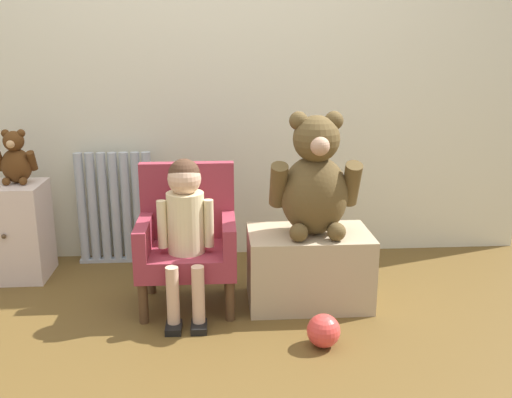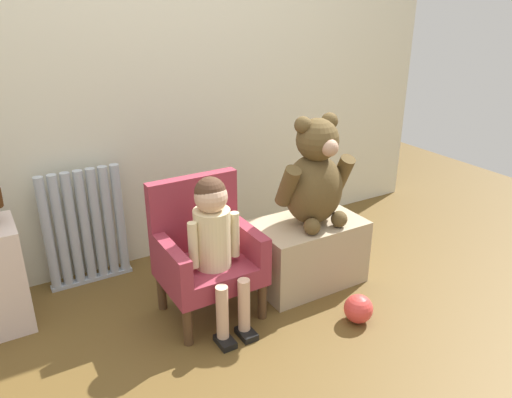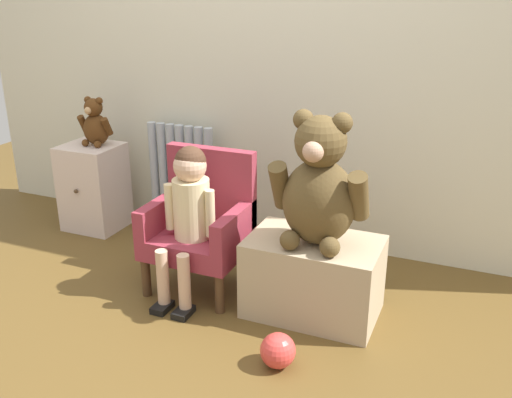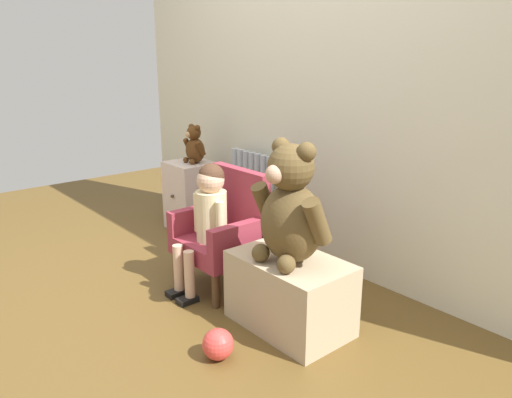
% 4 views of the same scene
% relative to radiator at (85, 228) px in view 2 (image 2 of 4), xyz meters
% --- Properties ---
extents(ground_plane, '(6.00, 6.00, 0.00)m').
position_rel_radiator_xyz_m(ground_plane, '(0.49, -1.02, -0.32)').
color(ground_plane, brown).
extents(back_wall, '(3.80, 0.05, 2.40)m').
position_rel_radiator_xyz_m(back_wall, '(0.49, 0.13, 0.88)').
color(back_wall, beige).
rests_on(back_wall, ground_plane).
extents(radiator, '(0.43, 0.05, 0.64)m').
position_rel_radiator_xyz_m(radiator, '(0.00, 0.00, 0.00)').
color(radiator, '#A4AFBB').
rests_on(radiator, ground_plane).
extents(child_armchair, '(0.45, 0.39, 0.67)m').
position_rel_radiator_xyz_m(child_armchair, '(0.43, -0.56, 0.01)').
color(child_armchair, maroon).
rests_on(child_armchair, ground_plane).
extents(child_figure, '(0.25, 0.35, 0.72)m').
position_rel_radiator_xyz_m(child_figure, '(0.43, -0.67, 0.15)').
color(child_figure, beige).
rests_on(child_figure, ground_plane).
extents(low_bench, '(0.58, 0.36, 0.35)m').
position_rel_radiator_xyz_m(low_bench, '(1.01, -0.60, -0.14)').
color(low_bench, tan).
rests_on(low_bench, ground_plane).
extents(large_teddy_bear, '(0.42, 0.29, 0.57)m').
position_rel_radiator_xyz_m(large_teddy_bear, '(1.02, -0.62, 0.29)').
color(large_teddy_bear, brown).
rests_on(large_teddy_bear, low_bench).
extents(toy_ball, '(0.14, 0.14, 0.14)m').
position_rel_radiator_xyz_m(toy_ball, '(1.00, -1.03, -0.25)').
color(toy_ball, '#DA3F3A').
rests_on(toy_ball, ground_plane).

